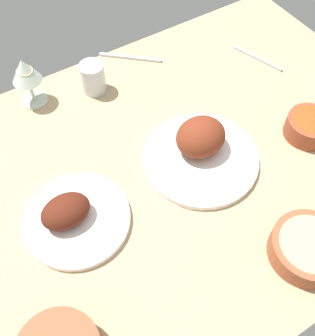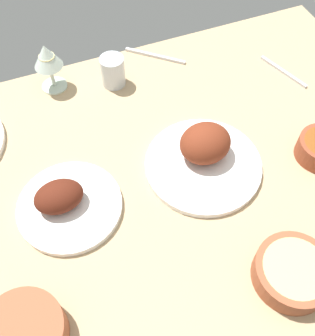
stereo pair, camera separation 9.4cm
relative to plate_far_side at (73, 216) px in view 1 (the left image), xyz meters
The scene contains 9 objects.
dining_table 22.77cm from the plate_far_side, ahead, with size 140.00×90.00×4.00cm, color tan.
plate_far_side is the anchor object (origin of this frame).
plate_near_viewer 33.71cm from the plate_far_side, ahead, with size 27.89×27.89×10.21cm.
bowl_potatoes 49.63cm from the plate_far_side, 40.59° to the right, with size 15.61×15.61×5.08cm.
bowl_soup 61.50cm from the plate_far_side, ahead, with size 11.66×11.66×5.33cm.
wine_glass 40.30cm from the plate_far_side, 80.60° to the left, with size 7.60×7.60×14.00cm.
water_tumbler 40.75cm from the plate_far_side, 57.19° to the left, with size 6.60×6.60×8.61cm, color silver.
fork_loose 71.76cm from the plate_far_side, 16.32° to the left, with size 16.43×0.90×0.80cm, color silver.
spoon_loose 54.77cm from the plate_far_side, 47.29° to the left, with size 18.71×0.90×0.80cm, color silver.
Camera 1 is at (-28.23, -45.46, 83.42)cm, focal length 42.93 mm.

